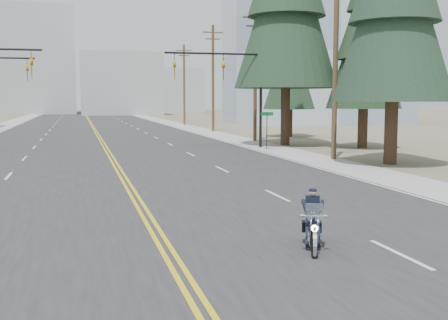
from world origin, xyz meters
TOP-DOWN VIEW (x-y plane):
  - road at (0.00, 70.00)m, footprint 20.00×200.00m
  - sidewalk_left at (-11.50, 70.00)m, footprint 3.00×200.00m
  - sidewalk_right at (11.50, 70.00)m, footprint 3.00×200.00m
  - traffic_mast_right at (8.98, 32.00)m, footprint 7.10×0.26m
  - street_sign at (10.80, 30.00)m, footprint 0.90×0.06m
  - utility_pole_b at (12.50, 23.00)m, footprint 2.20×0.30m
  - utility_pole_c at (12.50, 38.00)m, footprint 2.20×0.30m
  - utility_pole_d at (12.50, 53.00)m, footprint 2.20×0.30m
  - utility_pole_e at (12.50, 70.00)m, footprint 2.20×0.30m
  - glass_building at (32.00, 70.00)m, footprint 24.00×16.00m
  - haze_bldg_b at (8.00, 125.00)m, footprint 18.00×14.00m
  - haze_bldg_c at (40.00, 110.00)m, footprint 16.00×12.00m
  - haze_bldg_d at (-12.00, 140.00)m, footprint 20.00×15.00m
  - haze_bldg_e at (25.00, 150.00)m, footprint 14.00×14.00m
  - motorcyclist at (3.31, 4.96)m, footprint 1.36×1.97m
  - conifer_mid at (17.99, 29.73)m, footprint 5.34×5.34m
  - conifer_far at (17.41, 42.87)m, footprint 4.85×4.85m

SIDE VIEW (x-z plane):
  - road at x=0.00m, z-range 0.00..0.01m
  - sidewalk_left at x=-11.50m, z-range 0.00..0.01m
  - sidewalk_right at x=11.50m, z-range 0.00..0.01m
  - motorcyclist at x=3.31m, z-range 0.00..1.41m
  - street_sign at x=10.80m, z-range 0.49..3.12m
  - traffic_mast_right at x=8.98m, z-range 1.44..8.44m
  - utility_pole_c at x=12.50m, z-range 0.23..11.23m
  - utility_pole_e at x=12.50m, z-range 0.23..11.23m
  - utility_pole_b at x=12.50m, z-range 0.23..11.73m
  - utility_pole_d at x=12.50m, z-range 0.23..11.73m
  - haze_bldg_e at x=25.00m, z-range 0.00..12.00m
  - haze_bldg_b at x=8.00m, z-range 0.00..14.00m
  - conifer_far at x=17.41m, z-range 0.96..13.94m
  - conifer_mid at x=17.99m, z-range 1.05..15.30m
  - haze_bldg_c at x=40.00m, z-range 0.00..18.00m
  - glass_building at x=32.00m, z-range 0.00..20.00m
  - haze_bldg_d at x=-12.00m, z-range 0.00..26.00m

